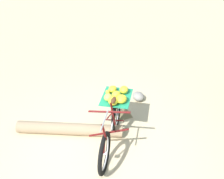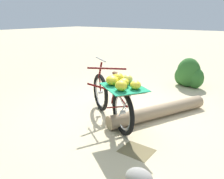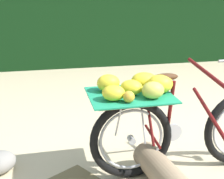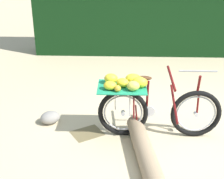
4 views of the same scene
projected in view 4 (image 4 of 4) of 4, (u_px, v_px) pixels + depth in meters
The scene contains 6 objects.
ground_plane at pixel (172, 136), 4.61m from camera, with size 60.00×60.00×0.00m, color beige.
foliage_hedge at pixel (143, 2), 8.10m from camera, with size 5.65×0.90×2.70m, color black.
bicycle at pixel (150, 104), 4.42m from camera, with size 1.67×1.20×1.03m.
fallen_log at pixel (149, 165), 3.77m from camera, with size 0.24×0.24×2.10m, color #9E8466.
path_stone at pixel (50, 117), 4.92m from camera, with size 0.32×0.26×0.20m, color gray.
leaf_litter_patch at pixel (87, 133), 4.67m from camera, with size 0.44×0.36×0.01m, color olive.
Camera 4 is at (-2.79, -2.96, 2.45)m, focal length 49.75 mm.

